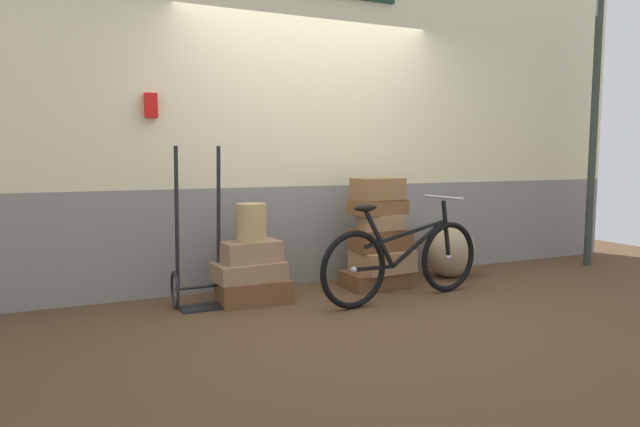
% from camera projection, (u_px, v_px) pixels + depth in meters
% --- Properties ---
extents(ground, '(9.78, 5.20, 0.06)m').
position_uv_depth(ground, '(346.00, 304.00, 4.70)').
color(ground, '#513823').
extents(station_building, '(7.78, 0.74, 3.09)m').
position_uv_depth(station_building, '(308.00, 121.00, 5.31)').
color(station_building, gray).
rests_on(station_building, ground).
extents(suitcase_0, '(0.60, 0.41, 0.19)m').
position_uv_depth(suitcase_0, '(254.00, 290.00, 4.65)').
color(suitcase_0, brown).
rests_on(suitcase_0, ground).
extents(suitcase_1, '(0.60, 0.39, 0.15)m').
position_uv_depth(suitcase_1, '(249.00, 271.00, 4.62)').
color(suitcase_1, '#937051').
rests_on(suitcase_1, suitcase_0).
extents(suitcase_2, '(0.51, 0.34, 0.17)m').
position_uv_depth(suitcase_2, '(251.00, 251.00, 4.63)').
color(suitcase_2, '#937051').
rests_on(suitcase_2, suitcase_1).
extents(suitcase_3, '(0.61, 0.42, 0.15)m').
position_uv_depth(suitcase_3, '(375.00, 279.00, 5.19)').
color(suitcase_3, brown).
rests_on(suitcase_3, ground).
extents(suitcase_4, '(0.56, 0.44, 0.20)m').
position_uv_depth(suitcase_4, '(383.00, 261.00, 5.15)').
color(suitcase_4, '#9E754C').
rests_on(suitcase_4, suitcase_3).
extents(suitcase_5, '(0.55, 0.34, 0.20)m').
position_uv_depth(suitcase_5, '(380.00, 240.00, 5.16)').
color(suitcase_5, brown).
rests_on(suitcase_5, suitcase_4).
extents(suitcase_6, '(0.41, 0.28, 0.14)m').
position_uv_depth(suitcase_6, '(380.00, 222.00, 5.10)').
color(suitcase_6, '#9E754C').
rests_on(suitcase_6, suitcase_5).
extents(suitcase_7, '(0.53, 0.37, 0.14)m').
position_uv_depth(suitcase_7, '(378.00, 207.00, 5.13)').
color(suitcase_7, brown).
rests_on(suitcase_7, suitcase_6).
extents(suitcase_8, '(0.46, 0.33, 0.20)m').
position_uv_depth(suitcase_8, '(378.00, 189.00, 5.08)').
color(suitcase_8, olive).
rests_on(suitcase_8, suitcase_7).
extents(wicker_basket, '(0.25, 0.25, 0.31)m').
position_uv_depth(wicker_basket, '(251.00, 222.00, 4.60)').
color(wicker_basket, tan).
rests_on(wicker_basket, suitcase_2).
extents(luggage_trolley, '(0.42, 0.37, 1.30)m').
position_uv_depth(luggage_trolley, '(200.00, 271.00, 4.50)').
color(luggage_trolley, black).
rests_on(luggage_trolley, ground).
extents(burlap_sack, '(0.53, 0.45, 0.53)m').
position_uv_depth(burlap_sack, '(450.00, 251.00, 5.59)').
color(burlap_sack, '#9E8966').
rests_on(burlap_sack, ground).
extents(bicycle, '(1.67, 0.46, 0.87)m').
position_uv_depth(bicycle, '(403.00, 260.00, 4.69)').
color(bicycle, black).
rests_on(bicycle, ground).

